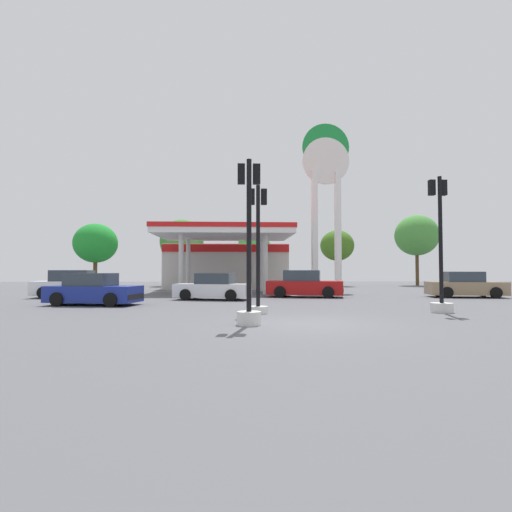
{
  "coord_description": "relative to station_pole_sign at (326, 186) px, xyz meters",
  "views": [
    {
      "loc": [
        -1.92,
        -11.49,
        1.52
      ],
      "look_at": [
        -0.74,
        13.37,
        2.44
      ],
      "focal_mm": 28.05,
      "sensor_mm": 36.0,
      "label": 1
    }
  ],
  "objects": [
    {
      "name": "tree_1",
      "position": [
        -12.26,
        10.94,
        -3.43
      ],
      "size": [
        4.37,
        4.37,
        6.7
      ],
      "color": "brown",
      "rests_on": "ground"
    },
    {
      "name": "tree_3",
      "position": [
        3.31,
        9.82,
        -3.9
      ],
      "size": [
        3.35,
        3.35,
        5.57
      ],
      "color": "brown",
      "rests_on": "ground"
    },
    {
      "name": "tree_2",
      "position": [
        -5.06,
        8.52,
        -4.02
      ],
      "size": [
        3.08,
        3.08,
        5.27
      ],
      "color": "brown",
      "rests_on": "ground"
    },
    {
      "name": "car_0",
      "position": [
        -7.94,
        -8.48,
        -7.29
      ],
      "size": [
        4.15,
        2.49,
        1.39
      ],
      "color": "black",
      "rests_on": "ground"
    },
    {
      "name": "traffic_signal_0",
      "position": [
        -5.94,
        -15.36,
        -6.09
      ],
      "size": [
        0.69,
        0.7,
        4.58
      ],
      "color": "silver",
      "rests_on": "ground"
    },
    {
      "name": "traffic_signal_2",
      "position": [
        -6.35,
        -18.32,
        -6.27
      ],
      "size": [
        0.68,
        0.7,
        4.68
      ],
      "color": "silver",
      "rests_on": "ground"
    },
    {
      "name": "car_4",
      "position": [
        -2.78,
        -6.55,
        -7.22
      ],
      "size": [
        4.62,
        2.77,
        1.55
      ],
      "color": "black",
      "rests_on": "ground"
    },
    {
      "name": "station_pole_sign",
      "position": [
        0.0,
        0.0,
        0.0
      ],
      "size": [
        3.54,
        0.56,
        12.64
      ],
      "color": "white",
      "rests_on": "ground"
    },
    {
      "name": "car_3",
      "position": [
        6.39,
        -7.22,
        -7.25
      ],
      "size": [
        4.34,
        2.42,
        1.47
      ],
      "color": "black",
      "rests_on": "ground"
    },
    {
      "name": "ground_plane",
      "position": [
        -4.76,
        -18.08,
        -7.92
      ],
      "size": [
        90.0,
        90.0,
        0.0
      ],
      "primitive_type": "plane",
      "color": "#56565B",
      "rests_on": "ground"
    },
    {
      "name": "tree_0",
      "position": [
        -20.24,
        9.32,
        -3.77
      ],
      "size": [
        4.1,
        4.1,
        6.04
      ],
      "color": "brown",
      "rests_on": "ground"
    },
    {
      "name": "car_2",
      "position": [
        -15.88,
        -6.42,
        -7.21
      ],
      "size": [
        4.43,
        2.17,
        1.55
      ],
      "color": "black",
      "rests_on": "ground"
    },
    {
      "name": "car_1",
      "position": [
        -13.03,
        -11.54,
        -7.28
      ],
      "size": [
        4.18,
        2.36,
        1.41
      ],
      "color": "black",
      "rests_on": "ground"
    },
    {
      "name": "tree_4",
      "position": [
        11.92,
        10.83,
        -2.74
      ],
      "size": [
        4.42,
        4.42,
        7.28
      ],
      "color": "brown",
      "rests_on": "ground"
    },
    {
      "name": "traffic_signal_1",
      "position": [
        0.76,
        -15.3,
        -6.33
      ],
      "size": [
        0.79,
        0.79,
        4.99
      ],
      "color": "silver",
      "rests_on": "ground"
    },
    {
      "name": "gas_station",
      "position": [
        -7.57,
        3.64,
        -5.68
      ],
      "size": [
        10.05,
        12.65,
        4.52
      ],
      "color": "beige",
      "rests_on": "ground"
    }
  ]
}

